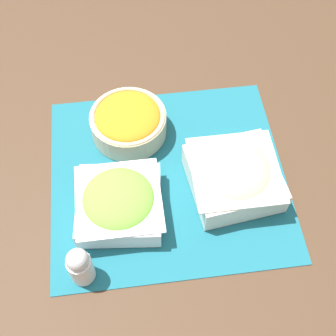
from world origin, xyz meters
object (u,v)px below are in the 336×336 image
Objects in this scene: cucumber_bowl at (234,176)px; lettuce_bowl at (119,202)px; carrot_bowl at (128,121)px; pepper_shaker at (80,266)px.

cucumber_bowl reaches higher than lettuce_bowl.
carrot_bowl is 0.27m from cucumber_bowl.
cucumber_bowl is 2.02× the size of pepper_shaker.
lettuce_bowl is 0.15m from pepper_shaker.
pepper_shaker is at bearing -153.68° from cucumber_bowl.
lettuce_bowl is at bearing 58.18° from pepper_shaker.
pepper_shaker is (-0.11, -0.33, 0.01)m from carrot_bowl.
pepper_shaker reaches higher than lettuce_bowl.
carrot_bowl is at bearing 140.17° from cucumber_bowl.
cucumber_bowl is at bearing 7.09° from lettuce_bowl.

